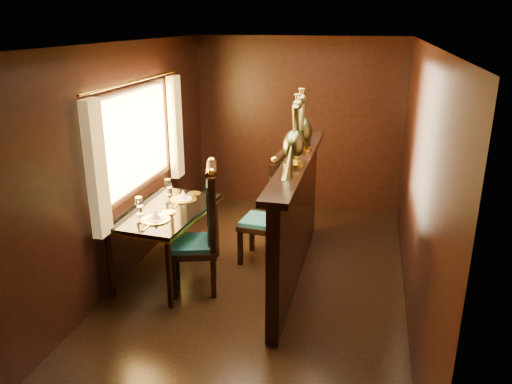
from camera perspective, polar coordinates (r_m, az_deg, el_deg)
ground at (r=5.46m, az=0.50°, el=-10.64°), size 5.00×5.00×0.00m
room_shell at (r=4.90m, az=-0.38°, el=5.84°), size 3.04×5.04×2.52m
partition at (r=5.36m, az=4.57°, el=-2.80°), size 0.26×2.70×1.36m
dining_table at (r=5.46m, az=-10.31°, el=-2.63°), size 0.92×1.40×0.99m
chair_left at (r=5.13m, az=-5.85°, el=-3.78°), size 0.63×0.64×1.39m
chair_right at (r=5.68m, az=1.87°, el=-1.62°), size 0.53×0.56×1.34m
peacock_left at (r=4.79m, az=4.39°, el=6.89°), size 0.21×0.57×0.68m
peacock_right at (r=5.36m, az=5.39°, el=8.30°), size 0.22×0.59×0.70m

